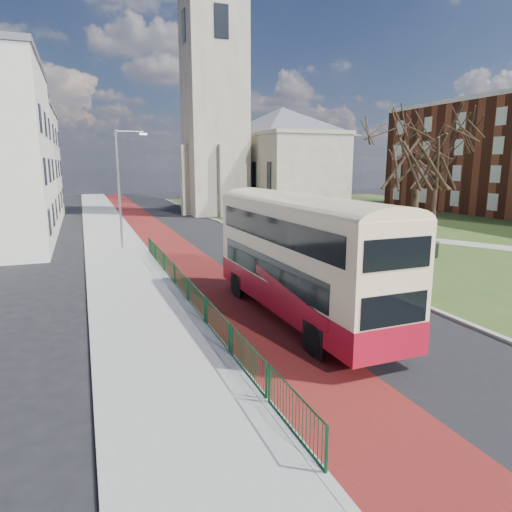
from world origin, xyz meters
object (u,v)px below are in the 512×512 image
winter_tree_near (419,139)px  litter_bin (434,249)px  bus (300,252)px  winter_tree_far (437,156)px  streetlamp (121,183)px

winter_tree_near → litter_bin: (-0.41, -2.55, -6.89)m
bus → litter_bin: 15.15m
winter_tree_far → litter_bin: (-8.95, -10.23, -5.96)m
bus → winter_tree_far: 28.47m
winter_tree_far → litter_bin: 14.85m
winter_tree_near → winter_tree_far: size_ratio=1.14×
bus → litter_bin: (13.08, 7.37, -2.06)m
winter_tree_near → winter_tree_far: (8.54, 7.68, -0.93)m
streetlamp → bus: size_ratio=0.73×
bus → winter_tree_near: winter_tree_near is taller
bus → winter_tree_near: bearing=34.9°
streetlamp → bus: streetlamp is taller
litter_bin → winter_tree_far: bearing=48.8°
streetlamp → winter_tree_far: 27.06m
streetlamp → bus: 18.35m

